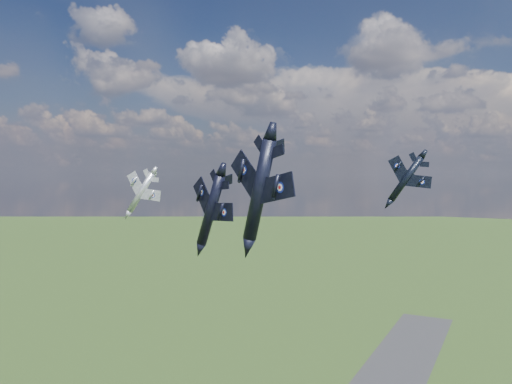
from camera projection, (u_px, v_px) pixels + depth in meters
The scene contains 4 objects.
jet_lead_navy at pixel (211, 210), 73.44m from camera, with size 11.29×15.74×3.26m, color black, non-canonical shape.
jet_right_navy at pixel (259, 190), 54.94m from camera, with size 11.37×15.86×3.28m, color black, non-canonical shape.
jet_high_navy at pixel (406, 179), 94.40m from camera, with size 9.72×13.55×2.80m, color black, non-canonical shape.
jet_left_silver at pixel (141, 192), 95.90m from camera, with size 8.85×12.34×2.55m, color #9D9EA7, non-canonical shape.
Camera 1 is at (43.49, -57.16, 84.54)m, focal length 35.00 mm.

